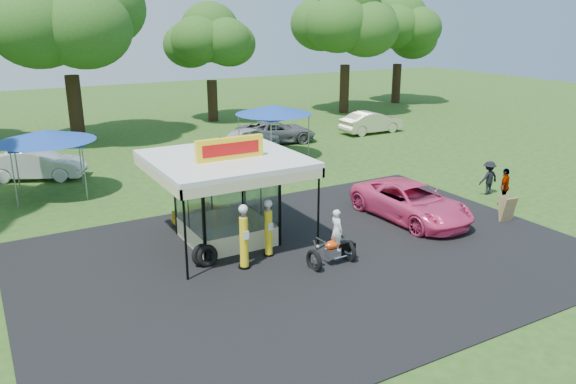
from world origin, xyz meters
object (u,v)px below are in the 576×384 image
gas_pump_left (244,238)px  spectator_east_b (505,187)px  kiosk_car (206,212)px  tent_west (45,136)px  spectator_east_a (489,178)px  gas_pump_right (269,229)px  bg_car_d (276,132)px  pink_sedan (411,202)px  bg_car_c (250,138)px  bg_car_a (37,164)px  bg_car_e (372,122)px  a_frame_sign (507,209)px  gas_station_kiosk (226,197)px  tent_east (274,110)px  motorcycle (335,243)px

gas_pump_left → spectator_east_b: bearing=1.3°
kiosk_car → tent_west: tent_west is taller
kiosk_car → spectator_east_a: size_ratio=1.69×
gas_pump_right → bg_car_d: (9.43, 16.75, -0.28)m
pink_sedan → spectator_east_b: spectator_east_b is taller
spectator_east_a → bg_car_c: size_ratio=0.40×
bg_car_d → tent_west: (-15.18, -5.01, 2.16)m
bg_car_a → spectator_east_a: bearing=-101.6°
bg_car_e → tent_west: (-22.96, -4.42, 2.11)m
bg_car_a → bg_car_c: bg_car_a is taller
spectator_east_a → bg_car_c: (-5.74, 14.75, -0.12)m
a_frame_sign → bg_car_e: bg_car_e is taller
bg_car_c → bg_car_a: bearing=84.3°
gas_pump_left → pink_sedan: gas_pump_left is taller
gas_pump_right → spectator_east_b: 12.18m
bg_car_e → bg_car_a: bearing=92.0°
bg_car_e → a_frame_sign: bearing=158.8°
pink_sedan → spectator_east_b: 5.13m
gas_pump_left → tent_west: (-4.53, 12.26, 1.80)m
gas_station_kiosk → tent_west: 10.93m
spectator_east_a → tent_west: tent_west is taller
kiosk_car → tent_east: size_ratio=0.61×
spectator_east_a → bg_car_a: size_ratio=0.34×
gas_pump_left → spectator_east_a: size_ratio=1.40×
pink_sedan → spectator_east_a: bearing=6.5°
gas_station_kiosk → bg_car_e: gas_station_kiosk is taller
gas_pump_left → a_frame_sign: (11.66, -1.30, -0.56)m
gas_pump_right → tent_west: size_ratio=0.47×
gas_station_kiosk → gas_pump_left: bearing=-101.1°
a_frame_sign → spectator_east_a: (2.37, 3.09, 0.27)m
bg_car_a → tent_west: bearing=-150.8°
kiosk_car → a_frame_sign: bearing=-118.8°
gas_pump_left → bg_car_e: size_ratio=0.48×
a_frame_sign → bg_car_a: size_ratio=0.22×
gas_pump_right → bg_car_d: 19.22m
motorcycle → spectator_east_a: motorcycle is taller
bg_car_a → bg_car_d: bearing=-59.3°
gas_pump_right → bg_car_a: size_ratio=0.44×
gas_pump_right → bg_car_e: size_ratio=0.44×
gas_pump_right → kiosk_car: gas_pump_right is taller
spectator_east_a → bg_car_e: (4.40, 14.89, -0.03)m
gas_station_kiosk → pink_sedan: size_ratio=0.95×
bg_car_c → spectator_east_a: bearing=-168.3°
pink_sedan → bg_car_e: 18.73m
bg_car_c → bg_car_e: bg_car_e is taller
pink_sedan → gas_pump_left: bearing=-175.8°
kiosk_car → bg_car_c: size_ratio=0.67×
gas_pump_right → a_frame_sign: gas_pump_right is taller
gas_station_kiosk → pink_sedan: gas_station_kiosk is taller
gas_station_kiosk → kiosk_car: bearing=90.0°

